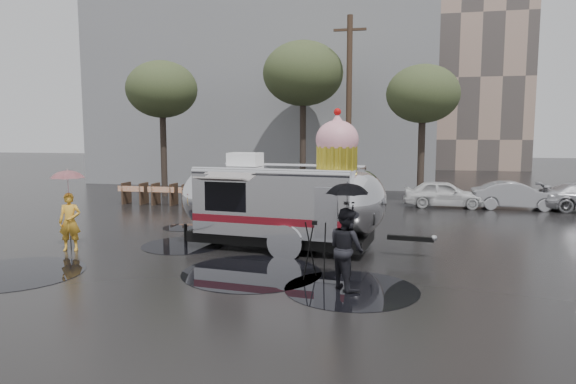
% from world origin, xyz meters
% --- Properties ---
extents(ground, '(120.00, 120.00, 0.00)m').
position_xyz_m(ground, '(0.00, 0.00, 0.00)').
color(ground, black).
rests_on(ground, ground).
extents(puddles, '(11.04, 8.71, 0.01)m').
position_xyz_m(puddles, '(0.01, -0.07, 0.01)').
color(puddles, black).
rests_on(puddles, ground).
extents(grey_building, '(22.00, 12.00, 13.00)m').
position_xyz_m(grey_building, '(-4.00, 24.00, 6.50)').
color(grey_building, slate).
rests_on(grey_building, ground).
extents(utility_pole, '(1.60, 0.28, 9.00)m').
position_xyz_m(utility_pole, '(2.50, 14.00, 4.62)').
color(utility_pole, '#473323').
rests_on(utility_pole, ground).
extents(tree_left, '(3.64, 3.64, 6.95)m').
position_xyz_m(tree_left, '(-7.00, 13.00, 5.48)').
color(tree_left, '#382D26').
rests_on(tree_left, ground).
extents(tree_mid, '(4.20, 4.20, 8.03)m').
position_xyz_m(tree_mid, '(0.00, 15.00, 6.34)').
color(tree_mid, '#382D26').
rests_on(tree_mid, ground).
extents(tree_right, '(3.36, 3.36, 6.42)m').
position_xyz_m(tree_right, '(6.00, 13.00, 5.06)').
color(tree_right, '#382D26').
rests_on(tree_right, ground).
extents(barricade_row, '(4.30, 0.80, 1.00)m').
position_xyz_m(barricade_row, '(-5.55, 9.96, 0.52)').
color(barricade_row, '#473323').
rests_on(barricade_row, ground).
extents(parked_cars, '(13.20, 1.90, 1.50)m').
position_xyz_m(parked_cars, '(11.78, 12.00, 0.72)').
color(parked_cars, silver).
rests_on(parked_cars, ground).
extents(airstream_trailer, '(7.57, 3.12, 4.09)m').
position_xyz_m(airstream_trailer, '(1.80, 2.57, 1.44)').
color(airstream_trailer, silver).
rests_on(airstream_trailer, ground).
extents(person_left, '(0.69, 0.56, 1.65)m').
position_xyz_m(person_left, '(-4.08, 0.94, 0.82)').
color(person_left, gold).
rests_on(person_left, ground).
extents(umbrella_pink, '(1.14, 1.14, 2.33)m').
position_xyz_m(umbrella_pink, '(-4.08, 0.94, 1.94)').
color(umbrella_pink, '#CF828A').
rests_on(umbrella_pink, ground).
extents(person_right, '(0.91, 0.95, 1.76)m').
position_xyz_m(person_right, '(3.96, -0.98, 0.88)').
color(person_right, black).
rests_on(person_right, ground).
extents(umbrella_black, '(1.13, 1.13, 2.32)m').
position_xyz_m(umbrella_black, '(3.96, -0.98, 1.94)').
color(umbrella_black, black).
rests_on(umbrella_black, ground).
extents(tripod, '(0.51, 0.57, 1.37)m').
position_xyz_m(tripod, '(3.19, -0.45, 0.79)').
color(tripod, black).
rests_on(tripod, ground).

